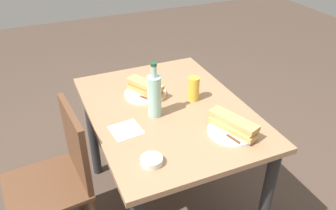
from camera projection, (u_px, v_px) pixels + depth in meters
The scene contains 13 objects.
ground_plane at pixel (168, 204), 2.22m from camera, with size 8.00×8.00×0.00m, color #47382D.
dining_table at pixel (168, 126), 1.89m from camera, with size 1.08×0.81×0.74m.
chair_far at pixel (61, 174), 1.76m from camera, with size 0.43×0.43×0.84m.
plate_near at pixel (232, 131), 1.64m from camera, with size 0.24×0.24×0.01m, color white.
baguette_sandwich_near at pixel (233, 124), 1.62m from camera, with size 0.26×0.15×0.07m.
knife_near at pixel (227, 135), 1.59m from camera, with size 0.18×0.06×0.01m.
plate_far at pixel (146, 94), 1.94m from camera, with size 0.24×0.24×0.01m, color silver.
baguette_sandwich_far at pixel (145, 87), 1.92m from camera, with size 0.23×0.17×0.07m.
knife_far at pixel (141, 96), 1.89m from camera, with size 0.16×0.10×0.01m.
water_bottle at pixel (154, 95), 1.71m from camera, with size 0.07×0.07×0.30m.
beer_glass at pixel (194, 89), 1.86m from camera, with size 0.06×0.06×0.14m, color gold.
olive_bowl at pixel (152, 161), 1.45m from camera, with size 0.10×0.10×0.03m, color silver.
paper_napkin at pixel (126, 130), 1.65m from camera, with size 0.14×0.14×0.00m, color white.
Camera 1 is at (-1.41, 0.61, 1.72)m, focal length 36.55 mm.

